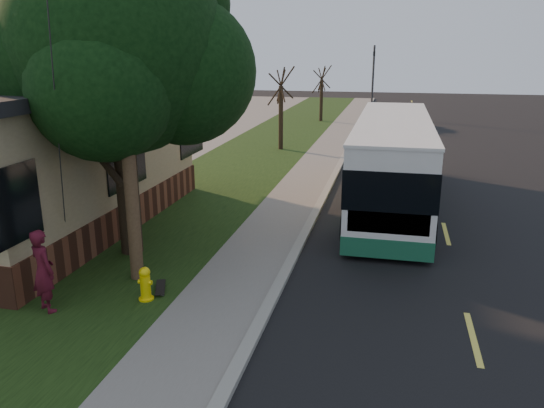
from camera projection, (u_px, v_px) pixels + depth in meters
The scene contains 16 objects.
ground at pixel (265, 315), 10.74m from camera, with size 120.00×120.00×0.00m, color black.
road at pixel (437, 198), 19.23m from camera, with size 8.00×80.00×0.01m, color black.
curb at pixel (327, 190), 20.08m from camera, with size 0.25×80.00×0.12m, color gray.
sidewalk at pixel (301, 189), 20.30m from camera, with size 2.00×80.00×0.08m, color slate.
grass_verge at pixel (214, 184), 21.05m from camera, with size 5.00×80.00×0.07m, color black.
fire_hydrant at pixel (145, 284), 11.17m from camera, with size 0.32×0.32×0.74m.
utility_pole at pixel (122, 77), 11.08m from camera, with size 2.86×3.21×9.07m.
leafy_tree at pixel (121, 50), 12.66m from camera, with size 6.30×6.00×7.80m.
bare_tree_near at pixel (281, 110), 27.73m from camera, with size 1.38×1.21×4.31m.
bare_tree_far at pixel (321, 94), 38.89m from camera, with size 1.38×1.21×4.03m.
traffic_signal at pixel (373, 76), 41.55m from camera, with size 0.18×0.22×5.50m.
transit_bus at pixel (392, 160), 17.94m from camera, with size 2.54×11.03×2.99m.
skateboarder at pixel (43, 271), 10.58m from camera, with size 0.63×0.41×1.73m, color #4F0F1E.
skateboard_main at pixel (160, 288), 11.70m from camera, with size 0.48×0.82×0.07m.
dumpster at pixel (67, 173), 19.79m from camera, with size 1.81×1.53×1.43m.
distant_car at pixel (402, 117), 36.23m from camera, with size 1.79×4.45×1.52m, color black.
Camera 1 is at (2.30, -9.40, 5.18)m, focal length 35.00 mm.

